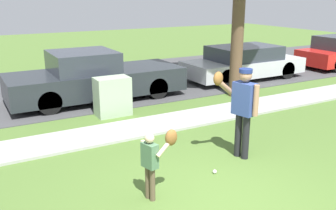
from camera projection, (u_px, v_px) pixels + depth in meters
ground_plane at (131, 132)px, 8.84m from camera, size 48.00×48.00×0.00m
sidewalk_strip at (129, 129)px, 8.92m from camera, size 36.00×1.20×0.06m
road_surface at (72, 86)px, 13.11m from camera, size 36.00×6.80×0.02m
person_adult at (242, 104)px, 7.17m from camera, size 0.81×0.62×1.78m
person_child at (155, 156)px, 5.78m from camera, size 0.55×0.38×1.14m
baseball at (215, 172)px, 6.80m from camera, size 0.07×0.07×0.07m
utility_cabinet at (112, 96)px, 9.92m from camera, size 0.90×0.56×1.02m
parked_pickup_dark at (94, 78)px, 11.33m from camera, size 5.20×1.95×1.48m
parked_sedan_silver at (244, 63)px, 14.08m from camera, size 4.60×1.80×1.23m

